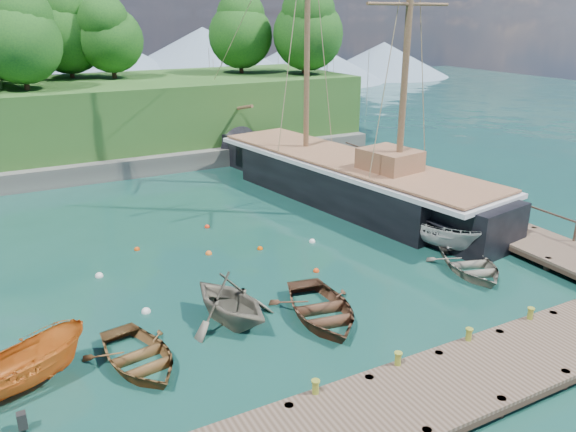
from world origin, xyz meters
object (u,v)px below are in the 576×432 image
Objects in this scene: rowboat_1 at (231,322)px; rowboat_3 at (470,271)px; rowboat_2 at (321,318)px; cabin_boat_white at (441,249)px; motorboat_orange at (23,390)px; schooner at (347,183)px; rowboat_0 at (140,365)px.

rowboat_1 reaches higher than rowboat_3.
rowboat_1 is 11.31m from rowboat_3.
rowboat_2 is 0.95× the size of cabin_boat_white.
motorboat_orange is 0.16× the size of schooner.
rowboat_2 is at bearing -174.95° from cabin_boat_white.
cabin_boat_white reaches higher than rowboat_2.
schooner reaches higher than rowboat_2.
rowboat_0 is at bearing -153.92° from schooner.
rowboat_0 is 0.97× the size of rowboat_3.
schooner is at bearing 25.26° from rowboat_1.
cabin_boat_white reaches higher than motorboat_orange.
rowboat_1 reaches higher than motorboat_orange.
rowboat_0 is at bearing 176.35° from cabin_boat_white.
rowboat_2 reaches higher than rowboat_0.
rowboat_0 is 3.56m from motorboat_orange.
motorboat_orange reaches higher than rowboat_2.
rowboat_0 is 19.44m from schooner.
rowboat_3 is at bearing -103.52° from schooner.
rowboat_2 is 1.08× the size of motorboat_orange.
rowboat_0 is 1.04× the size of rowboat_1.
schooner reaches higher than cabin_boat_white.
rowboat_3 is 18.55m from motorboat_orange.
rowboat_1 is 0.80× the size of cabin_boat_white.
rowboat_0 is 0.15× the size of schooner.
schooner is at bearing 26.28° from rowboat_0.
schooner reaches higher than rowboat_1.
rowboat_3 is at bearing -8.84° from rowboat_0.
schooner is (12.03, 10.18, 1.15)m from rowboat_1.
rowboat_1 is 3.46m from rowboat_2.
motorboat_orange is 0.88× the size of cabin_boat_white.
cabin_boat_white is (19.22, 2.36, 0.00)m from motorboat_orange.
rowboat_1 is 15.80m from schooner.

